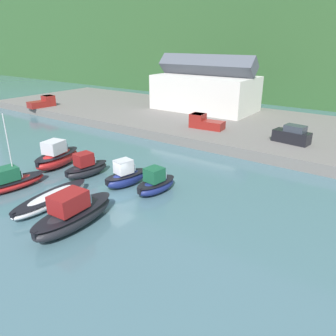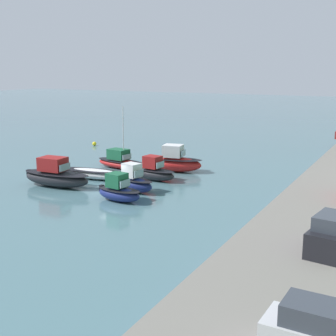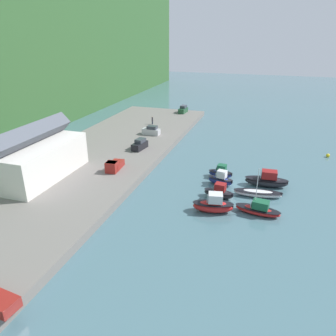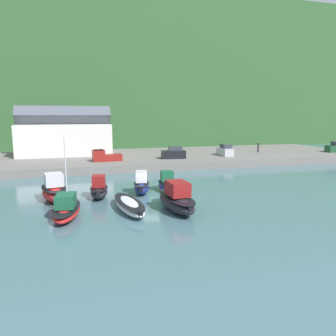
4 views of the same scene
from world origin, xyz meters
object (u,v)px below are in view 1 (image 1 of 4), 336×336
Objects in this scene: moored_boat_4 at (9,182)px; pickup_truck_0 at (204,122)px; parked_car_1 at (292,135)px; moored_boat_1 at (86,168)px; moored_boat_3 at (156,184)px; pickup_truck_1 at (44,102)px; moored_boat_2 at (126,176)px; moored_boat_6 at (74,214)px; moored_boat_0 at (57,157)px; moored_boat_5 at (51,199)px.

pickup_truck_0 is at bearing 85.83° from moored_boat_4.
moored_boat_1 is at bearing 151.14° from parked_car_1.
pickup_truck_1 reaches higher than moored_boat_3.
moored_boat_1 is 1.07× the size of moored_boat_2.
parked_car_1 reaches higher than moored_boat_6.
moored_boat_6 is at bearing -92.80° from moored_boat_3.
pickup_truck_1 is (-37.23, 14.76, 1.21)m from moored_boat_3.
parked_car_1 is at bearing 70.26° from moored_boat_6.
moored_boat_0 is 27.03m from parked_car_1.
moored_boat_2 is at bearing 63.01° from moored_boat_5.
moored_boat_6 is at bearing -175.88° from pickup_truck_0.
moored_boat_6 is (4.27, -1.13, 0.50)m from moored_boat_5.
moored_boat_5 is 38.35m from pickup_truck_1.
moored_boat_5 is at bearing -50.58° from moored_boat_0.
parked_car_1 is (17.60, 25.49, 1.40)m from moored_boat_4.
moored_boat_1 is at bearing -161.48° from moored_boat_2.
moored_boat_1 is 0.63× the size of moored_boat_5.
moored_boat_1 is 33.32m from pickup_truck_1.
parked_car_1 reaches higher than pickup_truck_1.
moored_boat_0 is at bearing -25.83° from pickup_truck_1.
moored_boat_6 is 1.65× the size of parked_car_1.
moored_boat_3 is 13.32m from moored_boat_4.
pickup_truck_0 is (6.96, 19.27, 0.98)m from moored_boat_0.
moored_boat_3 reaches higher than moored_boat_5.
pickup_truck_0 reaches higher than moored_boat_1.
moored_boat_4 is (-11.17, -7.26, -0.10)m from moored_boat_3.
moored_boat_3 is 19.37m from parked_car_1.
moored_boat_3 is 1.01× the size of parked_car_1.
moored_boat_3 is 0.92× the size of pickup_truck_0.
parked_car_1 is (12.02, 25.10, 1.62)m from moored_boat_5.
moored_boat_1 is at bearing -21.59° from pickup_truck_1.
moored_boat_2 is at bearing -164.26° from moored_boat_3.
pickup_truck_1 reaches higher than moored_boat_2.
moored_boat_4 is 1.42× the size of pickup_truck_0.
pickup_truck_0 is at bearing 90.37° from moored_boat_1.
moored_boat_6 is (11.20, -6.98, -0.05)m from moored_boat_0.
moored_boat_5 is 4.45m from moored_boat_6.
pickup_truck_0 is (5.61, 25.51, 1.30)m from moored_boat_4.
pickup_truck_0 is at bearing 109.53° from moored_boat_2.
pickup_truck_1 reaches higher than moored_boat_6.
moored_boat_3 is 0.57× the size of moored_boat_5.
moored_boat_0 is 9.08m from moored_boat_5.
moored_boat_3 is (12.52, 1.03, -0.22)m from moored_boat_0.
moored_boat_0 is at bearing -172.85° from moored_boat_1.
moored_boat_4 reaches higher than moored_boat_6.
parked_car_1 is (9.56, 18.73, 1.21)m from moored_boat_2.
pickup_truck_0 reaches higher than moored_boat_5.
moored_boat_0 is at bearing 144.80° from moored_boat_6.
moored_boat_1 reaches higher than moored_boat_3.
moored_boat_6 is (-1.32, -8.00, 0.18)m from moored_boat_3.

